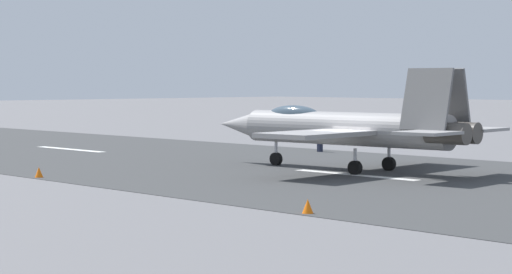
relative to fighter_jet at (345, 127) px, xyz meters
name	(u,v)px	position (x,y,z in m)	size (l,w,h in m)	color
ground_plane	(342,174)	(-1.12, 1.59, -2.39)	(400.00, 400.00, 0.00)	slate
runway_strip	(342,174)	(-1.14, 1.59, -2.38)	(240.00, 26.00, 0.02)	#3A3B3C
fighter_jet	(345,127)	(0.00, 0.00, 0.00)	(17.64, 14.12, 5.59)	gray
crew_person	(320,141)	(10.36, -9.53, -1.60)	(0.70, 0.36, 1.58)	#1E2338
marker_cone_near	(308,206)	(-10.11, 14.12, -2.11)	(0.44, 0.44, 0.55)	orange
marker_cone_mid	(39,172)	(8.46, 14.12, -2.11)	(0.44, 0.44, 0.55)	orange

